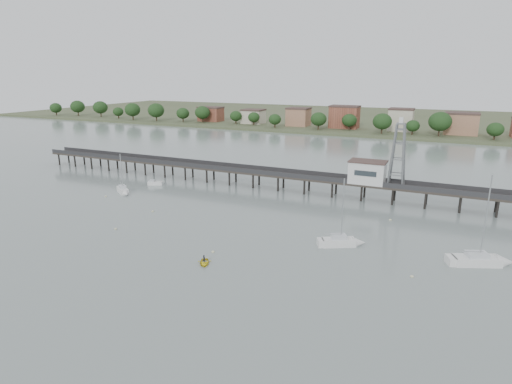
% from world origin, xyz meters
% --- Properties ---
extents(ground_plane, '(500.00, 500.00, 0.00)m').
position_xyz_m(ground_plane, '(0.00, 0.00, 0.00)').
color(ground_plane, gray).
rests_on(ground_plane, ground).
extents(pier, '(150.00, 5.00, 5.50)m').
position_xyz_m(pier, '(0.00, 60.00, 3.79)').
color(pier, '#2D2823').
rests_on(pier, ground).
extents(pier_building, '(8.40, 5.40, 5.30)m').
position_xyz_m(pier_building, '(25.00, 60.00, 6.67)').
color(pier_building, silver).
rests_on(pier_building, ground).
extents(lattice_tower, '(3.20, 3.20, 15.50)m').
position_xyz_m(lattice_tower, '(31.50, 60.00, 11.10)').
color(lattice_tower, slate).
rests_on(lattice_tower, ground).
extents(sailboat_b, '(6.12, 4.90, 10.38)m').
position_xyz_m(sailboat_b, '(-30.20, 39.78, 0.66)').
color(sailboat_b, white).
rests_on(sailboat_b, ground).
extents(sailboat_c, '(7.73, 5.57, 12.61)m').
position_xyz_m(sailboat_c, '(27.25, 30.12, 0.65)').
color(sailboat_c, white).
rests_on(sailboat_c, ground).
extents(sailboat_d, '(9.66, 6.10, 15.30)m').
position_xyz_m(sailboat_d, '(49.07, 31.76, 0.63)').
color(sailboat_d, white).
rests_on(sailboat_d, ground).
extents(white_tender, '(4.12, 2.98, 1.48)m').
position_xyz_m(white_tender, '(-28.79, 50.22, 0.46)').
color(white_tender, white).
rests_on(white_tender, ground).
extents(yellow_dinghy, '(2.20, 1.57, 3.02)m').
position_xyz_m(yellow_dinghy, '(9.01, 13.57, 0.00)').
color(yellow_dinghy, yellow).
rests_on(yellow_dinghy, ground).
extents(dinghy_occupant, '(0.75, 1.34, 0.30)m').
position_xyz_m(dinghy_occupant, '(9.01, 13.57, 0.00)').
color(dinghy_occupant, black).
rests_on(dinghy_occupant, ground).
extents(mooring_buoys, '(71.90, 29.60, 0.39)m').
position_xyz_m(mooring_buoys, '(2.98, 29.08, 0.08)').
color(mooring_buoys, beige).
rests_on(mooring_buoys, ground).
extents(far_shore, '(500.00, 170.00, 10.40)m').
position_xyz_m(far_shore, '(0.36, 239.58, 0.95)').
color(far_shore, '#475133').
rests_on(far_shore, ground).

